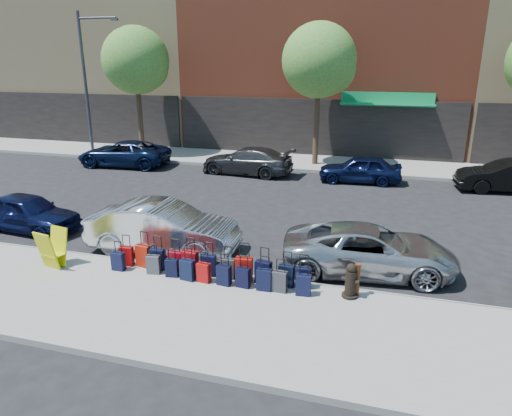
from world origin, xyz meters
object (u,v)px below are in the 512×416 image
(car_near_0, at_px, (27,212))
(car_far_3, at_px, (508,176))
(car_far_2, at_px, (360,169))
(display_rack, at_px, (53,249))
(car_far_1, at_px, (247,161))
(streetlight, at_px, (88,76))
(car_near_2, at_px, (369,250))
(tree_center, at_px, (322,63))
(car_near_1, at_px, (163,228))
(car_far_0, at_px, (124,153))
(tree_left, at_px, (138,62))
(bollard, at_px, (357,279))
(suitcase_front_5, at_px, (209,265))
(fire_hydrant, at_px, (351,282))

(car_near_0, bearing_deg, car_far_3, -54.47)
(car_far_2, bearing_deg, display_rack, -34.63)
(car_far_1, xyz_separation_m, car_far_2, (5.62, -0.15, -0.03))
(car_far_1, xyz_separation_m, car_far_3, (11.96, -0.02, 0.02))
(streetlight, distance_m, car_near_2, 20.92)
(tree_center, bearing_deg, car_near_1, -101.92)
(tree_center, bearing_deg, display_rack, -108.25)
(display_rack, height_order, car_far_0, car_far_0)
(car_far_3, bearing_deg, streetlight, -101.85)
(streetlight, bearing_deg, car_far_1, -11.00)
(tree_left, xyz_separation_m, bollard, (13.63, -14.29, -4.84))
(tree_left, xyz_separation_m, display_rack, (5.57, -14.95, -4.74))
(car_far_0, bearing_deg, streetlight, -126.73)
(car_near_0, xyz_separation_m, car_far_2, (10.38, 9.64, 0.01))
(streetlight, bearing_deg, car_far_0, -32.79)
(car_near_2, bearing_deg, car_near_0, 83.18)
(tree_center, xyz_separation_m, display_rack, (-4.93, -14.95, -4.74))
(streetlight, relative_size, bollard, 9.75)
(car_far_1, relative_size, car_far_3, 1.10)
(car_far_1, bearing_deg, car_far_0, -83.40)
(tree_left, bearing_deg, display_rack, -69.56)
(car_far_2, bearing_deg, bollard, 0.14)
(car_far_3, bearing_deg, display_rack, -54.90)
(tree_center, bearing_deg, suitcase_front_5, -92.73)
(car_far_1, bearing_deg, tree_left, -104.42)
(streetlight, relative_size, car_far_2, 2.11)
(tree_left, height_order, car_near_2, tree_left)
(tree_left, distance_m, fire_hydrant, 20.33)
(car_far_3, bearing_deg, car_near_1, -55.29)
(streetlight, relative_size, fire_hydrant, 9.30)
(tree_center, bearing_deg, fire_hydrant, -78.31)
(bollard, height_order, car_near_0, car_near_0)
(tree_center, distance_m, car_far_0, 11.58)
(streetlight, xyz_separation_m, suitcase_front_5, (12.76, -13.57, -4.22))
(suitcase_front_5, distance_m, car_far_2, 11.85)
(tree_left, distance_m, car_far_3, 20.02)
(car_near_0, bearing_deg, tree_center, -27.26)
(car_near_0, height_order, car_far_1, car_far_1)
(car_near_1, distance_m, car_far_3, 15.29)
(car_far_3, bearing_deg, fire_hydrant, -32.99)
(suitcase_front_5, xyz_separation_m, car_far_2, (3.11, 11.43, 0.21))
(car_near_0, distance_m, car_near_1, 5.26)
(car_near_1, relative_size, car_near_2, 0.98)
(suitcase_front_5, relative_size, bollard, 1.11)
(car_far_0, bearing_deg, fire_hydrant, 44.65)
(car_near_0, xyz_separation_m, car_near_2, (11.27, -0.08, 0.01))
(streetlight, bearing_deg, tree_left, 13.39)
(fire_hydrant, distance_m, car_near_2, 1.88)
(fire_hydrant, xyz_separation_m, bollard, (0.14, 0.12, 0.03))
(tree_center, distance_m, car_near_2, 13.84)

